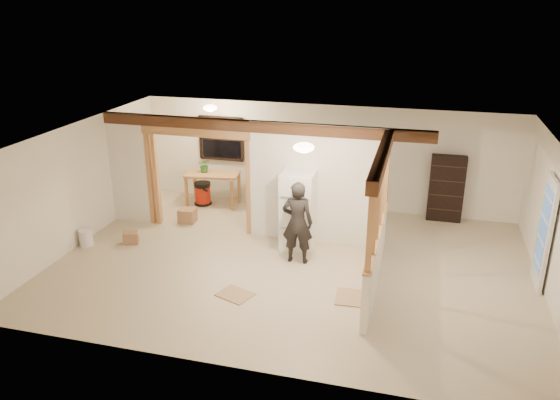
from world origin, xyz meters
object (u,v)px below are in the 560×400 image
(refrigerator, at_px, (298,210))
(bookshelf, at_px, (446,188))
(work_table, at_px, (213,189))
(woman, at_px, (297,223))
(shop_vac, at_px, (203,193))

(refrigerator, bearing_deg, bookshelf, 37.27)
(refrigerator, xyz_separation_m, work_table, (-2.57, 1.81, -0.40))
(woman, distance_m, bookshelf, 4.03)
(shop_vac, bearing_deg, work_table, 13.95)
(bookshelf, bearing_deg, woman, -133.81)
(shop_vac, bearing_deg, woman, -39.27)
(refrigerator, relative_size, woman, 0.98)
(woman, bearing_deg, bookshelf, -135.62)
(work_table, bearing_deg, woman, -50.35)
(shop_vac, height_order, bookshelf, bookshelf)
(refrigerator, height_order, work_table, refrigerator)
(shop_vac, distance_m, bookshelf, 5.80)
(woman, distance_m, work_table, 3.71)
(work_table, bearing_deg, shop_vac, -173.90)
(refrigerator, height_order, bookshelf, refrigerator)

